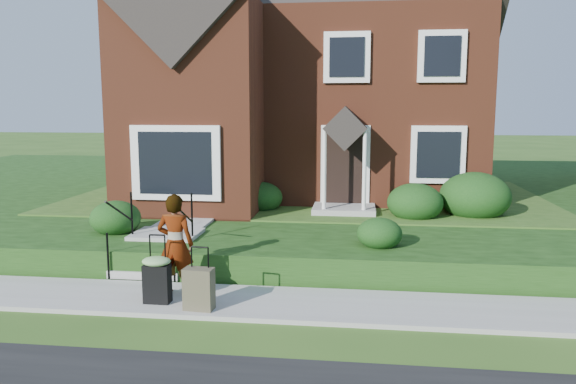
% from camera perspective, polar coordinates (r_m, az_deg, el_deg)
% --- Properties ---
extents(ground, '(120.00, 120.00, 0.00)m').
position_cam_1_polar(ground, '(9.71, -2.44, -11.44)').
color(ground, '#2D5119').
rests_on(ground, ground).
extents(sidewalk, '(60.00, 1.60, 0.08)m').
position_cam_1_polar(sidewalk, '(9.70, -2.44, -11.22)').
color(sidewalk, '#9E9B93').
rests_on(sidewalk, ground).
extents(terrace, '(44.00, 20.00, 0.60)m').
position_cam_1_polar(terrace, '(20.27, 14.04, -0.20)').
color(terrace, '#17360E').
rests_on(terrace, ground).
extents(walkway, '(1.20, 6.00, 0.06)m').
position_cam_1_polar(walkway, '(14.81, -8.80, -1.97)').
color(walkway, '#9E9B93').
rests_on(walkway, terrace).
extents(main_house, '(10.40, 10.20, 9.40)m').
position_cam_1_polar(main_house, '(18.78, 1.84, 14.55)').
color(main_house, brown).
rests_on(main_house, terrace).
extents(front_steps, '(1.40, 2.02, 1.50)m').
position_cam_1_polar(front_steps, '(11.91, -12.95, -5.46)').
color(front_steps, '#9E9B93').
rests_on(front_steps, ground).
extents(foundation_shrubs, '(10.33, 4.82, 1.24)m').
position_cam_1_polar(foundation_shrubs, '(14.17, 4.54, -0.38)').
color(foundation_shrubs, black).
rests_on(foundation_shrubs, terrace).
extents(woman, '(0.66, 0.45, 1.78)m').
position_cam_1_polar(woman, '(10.00, -11.37, -5.21)').
color(woman, '#999999').
rests_on(woman, sidewalk).
extents(suitcase_black, '(0.48, 0.40, 1.16)m').
position_cam_1_polar(suitcase_black, '(9.72, -13.17, -8.37)').
color(suitcase_black, black).
rests_on(suitcase_black, sidewalk).
extents(suitcase_olive, '(0.50, 0.31, 1.03)m').
position_cam_1_polar(suitcase_olive, '(9.31, -9.04, -9.69)').
color(suitcase_olive, brown).
rests_on(suitcase_olive, sidewalk).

